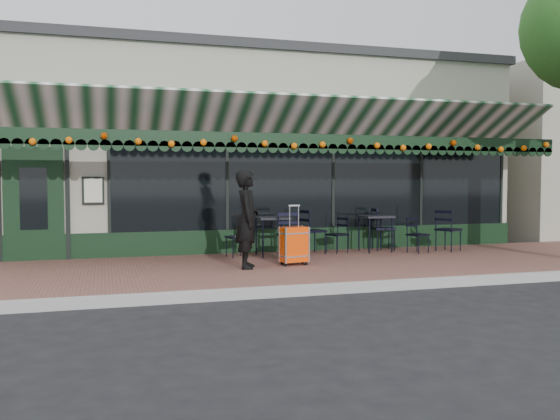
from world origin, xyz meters
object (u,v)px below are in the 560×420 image
object	(u,v)px
chair_a_left	(337,235)
cafe_table_b	(272,221)
chair_a_extra	(448,230)
chair_a_front	(418,235)
cafe_table_a	(375,219)
chair_b_left	(237,237)
chair_b_right	(312,231)
woman	(247,219)
chair_b_front	(290,236)
suitcase	(294,245)
chair_a_right	(383,229)

from	to	relation	value
chair_a_left	cafe_table_b	bearing A→B (deg)	-108.01
chair_a_left	chair_a_extra	world-z (taller)	chair_a_extra
cafe_table_b	chair_a_front	world-z (taller)	cafe_table_b
cafe_table_a	chair_b_left	bearing A→B (deg)	-179.51
chair_b_right	chair_a_front	bearing A→B (deg)	-116.24
woman	cafe_table_b	xyz separation A→B (m)	(0.88, 1.49, -0.14)
chair_b_front	chair_a_left	bearing A→B (deg)	30.92
chair_a_front	chair_b_left	distance (m)	3.88
chair_a_left	chair_b_left	xyz separation A→B (m)	(-2.21, -0.07, 0.01)
woman	chair_b_front	size ratio (longest dim) A/B	1.86
woman	cafe_table_a	world-z (taller)	woman
chair_a_front	woman	bearing A→B (deg)	175.15
cafe_table_a	woman	bearing A→B (deg)	-154.46
chair_a_extra	chair_b_front	xyz separation A→B (m)	(-3.72, -0.28, 0.00)
chair_a_front	suitcase	bearing A→B (deg)	177.32
chair_a_right	chair_a_front	xyz separation A→B (m)	(0.48, -0.67, -0.09)
cafe_table_a	chair_b_front	size ratio (longest dim) A/B	0.85
cafe_table_b	chair_b_right	xyz separation A→B (m)	(0.89, 0.05, -0.25)
cafe_table_b	suitcase	bearing A→B (deg)	-88.95
woman	chair_a_extra	size ratio (longest dim) A/B	1.88
woman	chair_a_front	world-z (taller)	woman
chair_a_left	chair_a_front	world-z (taller)	chair_a_left
chair_a_left	suitcase	bearing A→B (deg)	-65.94
cafe_table_b	chair_a_left	size ratio (longest dim) A/B	1.05
chair_a_left	chair_b_right	distance (m)	0.59
chair_b_right	cafe_table_a	bearing A→B (deg)	-104.17
suitcase	cafe_table_b	bearing A→B (deg)	81.00
chair_b_left	chair_b_right	xyz separation A→B (m)	(1.63, 0.03, 0.08)
woman	cafe_table_a	distance (m)	3.58
chair_a_right	chair_a_extra	distance (m)	1.41
chair_a_left	chair_b_front	distance (m)	1.45
chair_a_front	chair_b_right	distance (m)	2.28
chair_a_right	chair_b_left	distance (m)	3.38
suitcase	cafe_table_b	world-z (taller)	suitcase
suitcase	chair_a_left	bearing A→B (deg)	35.37
cafe_table_a	chair_a_extra	distance (m)	1.64
chair_a_left	chair_b_front	bearing A→B (deg)	-82.72
chair_a_front	chair_b_front	world-z (taller)	chair_b_front
woman	chair_a_front	xyz separation A→B (m)	(3.99, 1.06, -0.49)
woman	chair_a_front	distance (m)	4.16
cafe_table_a	chair_b_right	distance (m)	1.47
cafe_table_b	cafe_table_a	bearing A→B (deg)	1.14
suitcase	chair_b_right	distance (m)	1.67
chair_a_left	chair_b_right	bearing A→B (deg)	-107.75
chair_b_left	chair_b_right	distance (m)	1.63
chair_a_left	chair_a_right	world-z (taller)	chair_a_right
cafe_table_b	chair_a_right	bearing A→B (deg)	5.23
suitcase	cafe_table_b	distance (m)	1.42
woman	chair_a_left	xyz separation A→B (m)	(2.35, 1.58, -0.48)
chair_a_left	chair_b_front	world-z (taller)	chair_b_front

